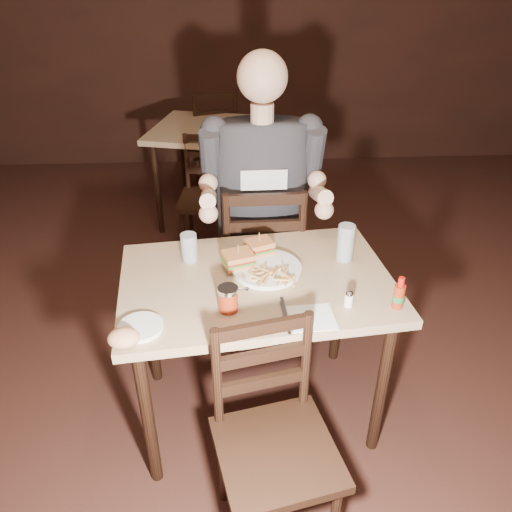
{
  "coord_description": "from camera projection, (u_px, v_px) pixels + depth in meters",
  "views": [
    {
      "loc": [
        -0.24,
        -1.6,
        1.92
      ],
      "look_at": [
        -0.15,
        0.14,
        0.85
      ],
      "focal_mm": 35.0,
      "sensor_mm": 36.0,
      "label": 1
    }
  ],
  "objects": [
    {
      "name": "knife",
      "position": [
        285.0,
        318.0,
        1.82
      ],
      "size": [
        0.03,
        0.19,
        0.0
      ],
      "primitive_type": "cube",
      "rotation": [
        0.0,
        0.0,
        0.07
      ],
      "color": "silver",
      "rests_on": "napkin"
    },
    {
      "name": "salt_shaker",
      "position": [
        349.0,
        299.0,
        1.88
      ],
      "size": [
        0.04,
        0.04,
        0.06
      ],
      "primitive_type": null,
      "rotation": [
        0.0,
        0.0,
        0.11
      ],
      "color": "white",
      "rests_on": "main_table"
    },
    {
      "name": "chair_near",
      "position": [
        277.0,
        452.0,
        1.73
      ],
      "size": [
        0.49,
        0.52,
        0.88
      ],
      "primitive_type": null,
      "rotation": [
        0.0,
        0.0,
        0.22
      ],
      "color": "black",
      "rests_on": "ground"
    },
    {
      "name": "main_table",
      "position": [
        257.0,
        297.0,
        2.09
      ],
      "size": [
        1.18,
        0.86,
        0.77
      ],
      "rotation": [
        0.0,
        0.0,
        0.11
      ],
      "color": "tan",
      "rests_on": "ground"
    },
    {
      "name": "dinner_plate",
      "position": [
        267.0,
        270.0,
        2.09
      ],
      "size": [
        0.32,
        0.32,
        0.02
      ],
      "primitive_type": "cylinder",
      "rotation": [
        0.0,
        0.0,
        0.11
      ],
      "color": "white",
      "rests_on": "main_table"
    },
    {
      "name": "bg_chair_far",
      "position": [
        210.0,
        142.0,
        4.43
      ],
      "size": [
        0.56,
        0.59,
        0.94
      ],
      "primitive_type": null,
      "rotation": [
        0.0,
        0.0,
        3.47
      ],
      "color": "black",
      "rests_on": "ground"
    },
    {
      "name": "bg_chair_near",
      "position": [
        207.0,
        200.0,
        3.52
      ],
      "size": [
        0.42,
        0.46,
        0.84
      ],
      "primitive_type": null,
      "rotation": [
        0.0,
        0.0,
        -0.09
      ],
      "color": "black",
      "rests_on": "ground"
    },
    {
      "name": "napkin",
      "position": [
        312.0,
        318.0,
        1.83
      ],
      "size": [
        0.18,
        0.17,
        0.0
      ],
      "primitive_type": "cube",
      "rotation": [
        0.0,
        0.0,
        0.06
      ],
      "color": "white",
      "rests_on": "main_table"
    },
    {
      "name": "fork",
      "position": [
        284.0,
        312.0,
        1.85
      ],
      "size": [
        0.02,
        0.18,
        0.01
      ],
      "primitive_type": "cube",
      "rotation": [
        0.0,
        0.0,
        0.02
      ],
      "color": "silver",
      "rests_on": "napkin"
    },
    {
      "name": "diner",
      "position": [
        263.0,
        169.0,
        2.38
      ],
      "size": [
        0.62,
        0.49,
        1.06
      ],
      "primitive_type": null,
      "rotation": [
        0.0,
        0.0,
        0.02
      ],
      "color": "#2A292E",
      "rests_on": "chair_far"
    },
    {
      "name": "chair_far",
      "position": [
        261.0,
        259.0,
        2.72
      ],
      "size": [
        0.46,
        0.5,
        0.97
      ],
      "primitive_type": null,
      "rotation": [
        0.0,
        0.0,
        3.16
      ],
      "color": "black",
      "rests_on": "ground"
    },
    {
      "name": "fries_pile",
      "position": [
        275.0,
        274.0,
        2.02
      ],
      "size": [
        0.25,
        0.19,
        0.04
      ],
      "primitive_type": null,
      "rotation": [
        0.0,
        0.0,
        0.11
      ],
      "color": "#E7AD60",
      "rests_on": "dinner_plate"
    },
    {
      "name": "side_plate",
      "position": [
        141.0,
        328.0,
        1.77
      ],
      "size": [
        0.17,
        0.17,
        0.01
      ],
      "primitive_type": "cylinder",
      "rotation": [
        0.0,
        0.0,
        0.11
      ],
      "color": "white",
      "rests_on": "main_table"
    },
    {
      "name": "bread_roll",
      "position": [
        124.0,
        338.0,
        1.67
      ],
      "size": [
        0.12,
        0.1,
        0.06
      ],
      "primitive_type": "ellipsoid",
      "rotation": [
        0.0,
        0.0,
        0.11
      ],
      "color": "tan",
      "rests_on": "side_plate"
    },
    {
      "name": "room_shell",
      "position": [
        302.0,
        136.0,
        1.64
      ],
      "size": [
        7.0,
        7.0,
        7.0
      ],
      "color": "black",
      "rests_on": "ground"
    },
    {
      "name": "ketchup_dollop",
      "position": [
        285.0,
        280.0,
        2.0
      ],
      "size": [
        0.05,
        0.05,
        0.01
      ],
      "primitive_type": "ellipsoid",
      "rotation": [
        0.0,
        0.0,
        0.11
      ],
      "color": "maroon",
      "rests_on": "dinner_plate"
    },
    {
      "name": "sandwich_right",
      "position": [
        259.0,
        243.0,
        2.17
      ],
      "size": [
        0.14,
        0.13,
        0.1
      ],
      "primitive_type": null,
      "rotation": [
        0.0,
        0.0,
        0.37
      ],
      "color": "#DB8A4C",
      "rests_on": "dinner_plate"
    },
    {
      "name": "syrup_dispenser",
      "position": [
        228.0,
        299.0,
        1.85
      ],
      "size": [
        0.09,
        0.09,
        0.1
      ],
      "primitive_type": null,
      "rotation": [
        0.0,
        0.0,
        0.11
      ],
      "color": "maroon",
      "rests_on": "main_table"
    },
    {
      "name": "glass_left",
      "position": [
        189.0,
        248.0,
        2.14
      ],
      "size": [
        0.08,
        0.08,
        0.13
      ],
      "primitive_type": "cylinder",
      "rotation": [
        0.0,
        0.0,
        0.11
      ],
      "color": "silver",
      "rests_on": "main_table"
    },
    {
      "name": "glass_right",
      "position": [
        345.0,
        243.0,
        2.14
      ],
      "size": [
        0.08,
        0.08,
        0.17
      ],
      "primitive_type": "cylinder",
      "rotation": [
        0.0,
        0.0,
        0.11
      ],
      "color": "silver",
      "rests_on": "main_table"
    },
    {
      "name": "hot_sauce",
      "position": [
        399.0,
        293.0,
        1.85
      ],
      "size": [
        0.05,
        0.05,
        0.13
      ],
      "primitive_type": null,
      "rotation": [
        0.0,
        0.0,
        0.11
      ],
      "color": "maroon",
      "rests_on": "main_table"
    },
    {
      "name": "bg_table",
      "position": [
        207.0,
        139.0,
        3.85
      ],
      "size": [
        0.97,
        0.97,
        0.77
      ],
      "rotation": [
        0.0,
        0.0,
        -0.24
      ],
      "color": "tan",
      "rests_on": "ground"
    },
    {
      "name": "sandwich_left",
      "position": [
        238.0,
        255.0,
        2.08
      ],
      "size": [
        0.15,
        0.13,
        0.1
      ],
      "primitive_type": null,
      "rotation": [
        0.0,
        0.0,
        0.31
      ],
      "color": "#DB8A4C",
      "rests_on": "dinner_plate"
    }
  ]
}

